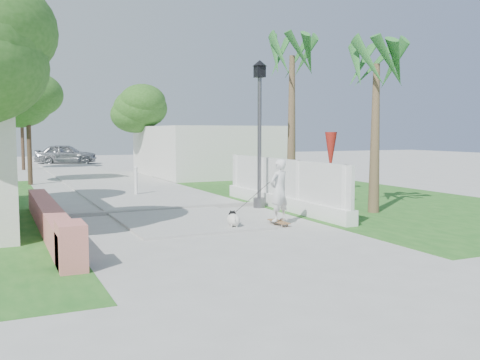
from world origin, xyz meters
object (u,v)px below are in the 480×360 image
street_lamp (259,128)px  patio_umbrella (331,152)px  skateboarder (271,193)px  dog (233,219)px  bollard (136,180)px  parked_car (66,154)px

street_lamp → patio_umbrella: 2.27m
patio_umbrella → skateboarder: patio_umbrella is taller
patio_umbrella → dog: size_ratio=3.81×
patio_umbrella → dog: bearing=-154.5°
bollard → patio_umbrella: 7.25m
bollard → street_lamp: bearing=-59.0°
street_lamp → parked_car: 25.88m
patio_umbrella → skateboarder: size_ratio=1.40×
patio_umbrella → dog: 4.75m
dog → skateboarder: bearing=17.8°
parked_car → street_lamp: bearing=-160.8°
street_lamp → bollard: 5.56m
street_lamp → skateboarder: (-1.16, -2.93, -1.61)m
skateboarder → parked_car: bearing=-106.4°
bollard → skateboarder: skateboarder is taller
patio_umbrella → skateboarder: bearing=-147.7°
skateboarder → dog: size_ratio=2.71×
skateboarder → patio_umbrella: bearing=-167.0°
bollard → parked_car: size_ratio=0.26×
patio_umbrella → street_lamp: bearing=152.2°
skateboarder → street_lamp: bearing=-130.8°
dog → parked_car: (-0.41, 28.64, 0.49)m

